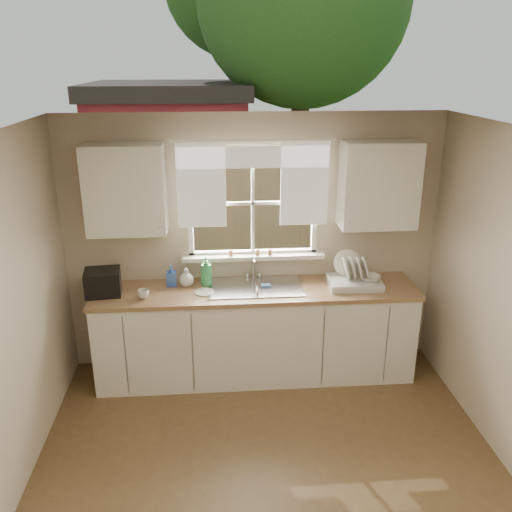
{
  "coord_description": "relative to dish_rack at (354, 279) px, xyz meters",
  "views": [
    {
      "loc": [
        -0.38,
        -2.97,
        2.94
      ],
      "look_at": [
        0.0,
        1.65,
        1.25
      ],
      "focal_mm": 38.0,
      "sensor_mm": 36.0,
      "label": 1
    }
  ],
  "objects": [
    {
      "name": "wall_outlet",
      "position": [
        -0.06,
        0.29,
        0.1
      ],
      "size": [
        0.08,
        0.01,
        0.12
      ],
      "primitive_type": "cube",
      "color": "beige",
      "rests_on": "room_walls"
    },
    {
      "name": "base_cabinets",
      "position": [
        -0.94,
        -0.01,
        -0.54
      ],
      "size": [
        3.0,
        0.62,
        0.87
      ],
      "primitive_type": "cube",
      "color": "white",
      "rests_on": "ground"
    },
    {
      "name": "upper_cabinet_left",
      "position": [
        -2.09,
        0.13,
        0.87
      ],
      "size": [
        0.7,
        0.33,
        0.8
      ],
      "primitive_type": "cube",
      "color": "white",
      "rests_on": "room_walls"
    },
    {
      "name": "countertop",
      "position": [
        -0.94,
        -0.01,
        -0.09
      ],
      "size": [
        3.04,
        0.65,
        0.04
      ],
      "primitive_type": "cube",
      "color": "#936E49",
      "rests_on": "base_cabinets"
    },
    {
      "name": "cup",
      "position": [
        -1.97,
        -0.14,
        -0.02
      ],
      "size": [
        0.13,
        0.13,
        0.08
      ],
      "primitive_type": "imported",
      "rotation": [
        0.0,
        0.0,
        0.21
      ],
      "color": "silver",
      "rests_on": "countertop"
    },
    {
      "name": "room_walls",
      "position": [
        -0.94,
        -1.76,
        0.26
      ],
      "size": [
        3.62,
        4.02,
        2.5
      ],
      "color": "beige",
      "rests_on": "ground"
    },
    {
      "name": "soap_bottle_a",
      "position": [
        -1.4,
        0.11,
        0.08
      ],
      "size": [
        0.13,
        0.13,
        0.3
      ],
      "primitive_type": "imported",
      "rotation": [
        0.0,
        0.0,
        0.19
      ],
      "color": "#30944C",
      "rests_on": "countertop"
    },
    {
      "name": "window",
      "position": [
        -0.94,
        0.31,
        0.51
      ],
      "size": [
        1.38,
        0.16,
        1.06
      ],
      "color": "white",
      "rests_on": "room_walls"
    },
    {
      "name": "curtains",
      "position": [
        -0.94,
        0.26,
        0.96
      ],
      "size": [
        1.5,
        0.03,
        0.81
      ],
      "color": "white",
      "rests_on": "room_walls"
    },
    {
      "name": "soap_bottle_c",
      "position": [
        -1.59,
        0.12,
        0.02
      ],
      "size": [
        0.16,
        0.16,
        0.18
      ],
      "primitive_type": "imported",
      "rotation": [
        0.0,
        0.0,
        -0.13
      ],
      "color": "beige",
      "rests_on": "countertop"
    },
    {
      "name": "ceiling",
      "position": [
        -0.94,
        -1.69,
        1.52
      ],
      "size": [
        3.6,
        4.0,
        0.02
      ],
      "primitive_type": "cube",
      "color": "silver",
      "rests_on": "room_walls"
    },
    {
      "name": "sink",
      "position": [
        -0.94,
        0.02,
        -0.14
      ],
      "size": [
        0.88,
        0.52,
        0.4
      ],
      "color": "#B7B7BC",
      "rests_on": "countertop"
    },
    {
      "name": "dish_rack",
      "position": [
        0.0,
        0.0,
        0.0
      ],
      "size": [
        0.51,
        0.4,
        0.31
      ],
      "color": "silver",
      "rests_on": "countertop"
    },
    {
      "name": "bowl",
      "position": [
        0.14,
        -0.05,
        0.02
      ],
      "size": [
        0.25,
        0.25,
        0.05
      ],
      "primitive_type": "imported",
      "rotation": [
        0.0,
        0.0,
        -0.37
      ],
      "color": "silver",
      "rests_on": "dish_rack"
    },
    {
      "name": "black_appliance",
      "position": [
        -2.34,
        -0.01,
        0.05
      ],
      "size": [
        0.34,
        0.31,
        0.23
      ],
      "primitive_type": "cube",
      "rotation": [
        0.0,
        0.0,
        0.11
      ],
      "color": "black",
      "rests_on": "countertop"
    },
    {
      "name": "upper_cabinet_right",
      "position": [
        0.21,
        0.13,
        0.87
      ],
      "size": [
        0.7,
        0.33,
        0.8
      ],
      "primitive_type": "cube",
      "color": "white",
      "rests_on": "room_walls"
    },
    {
      "name": "soap_bottle_b",
      "position": [
        -1.73,
        0.13,
        0.04
      ],
      "size": [
        0.09,
        0.1,
        0.21
      ],
      "primitive_type": "imported",
      "rotation": [
        0.0,
        0.0,
        0.01
      ],
      "color": "#2E55AC",
      "rests_on": "countertop"
    },
    {
      "name": "saucer",
      "position": [
        -1.42,
        -0.06,
        -0.06
      ],
      "size": [
        0.18,
        0.18,
        0.01
      ],
      "primitive_type": "cylinder",
      "color": "beige",
      "rests_on": "countertop"
    },
    {
      "name": "ground",
      "position": [
        -0.94,
        -1.69,
        -0.98
      ],
      "size": [
        4.0,
        4.0,
        0.0
      ],
      "primitive_type": "plane",
      "color": "brown",
      "rests_on": "ground"
    },
    {
      "name": "sill_jars",
      "position": [
        -0.95,
        0.25,
        0.2
      ],
      "size": [
        0.42,
        0.04,
        0.06
      ],
      "color": "brown",
      "rests_on": "window"
    },
    {
      "name": "backyard",
      "position": [
        -0.36,
        6.72,
        2.48
      ],
      "size": [
        20.0,
        10.0,
        6.13
      ],
      "color": "#335421",
      "rests_on": "ground"
    }
  ]
}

